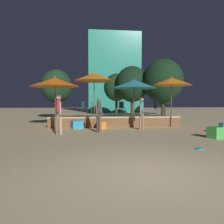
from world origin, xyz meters
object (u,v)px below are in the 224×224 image
Objects in this scene: cube_seat_1 at (102,125)px; patio_umbrella_3 at (171,82)px; frisbee_disc at (200,149)px; bistro_chair_1 at (122,107)px; cube_seat_2 at (77,125)px; bistro_chair_3 at (156,107)px; background_tree_1 at (57,86)px; cube_seat_0 at (215,133)px; background_tree_0 at (165,95)px; patio_umbrella_2 at (55,82)px; person_0 at (59,112)px; background_tree_4 at (116,88)px; patio_umbrella_1 at (94,77)px; background_tree_2 at (132,84)px; patio_umbrella_0 at (134,84)px; person_1 at (99,114)px; bistro_chair_0 at (91,107)px; bistro_chair_2 at (82,107)px; background_tree_3 at (163,81)px; person_3 at (142,112)px.

patio_umbrella_3 is at bearing 6.50° from cube_seat_1.
bistro_chair_1 is at bearing 98.15° from frisbee_disc.
bistro_chair_3 is at bearing 22.56° from cube_seat_2.
background_tree_1 is (-5.05, 5.07, 1.71)m from bistro_chair_1.
background_tree_0 is at bearing 76.71° from cube_seat_0.
patio_umbrella_2 is 8.79m from frisbee_disc.
person_0 is 14.12m from background_tree_4.
background_tree_2 is (4.09, 8.99, 0.37)m from patio_umbrella_1.
person_0 is at bearing 90.54° from bistro_chair_1.
bistro_chair_1 is 8.38m from frisbee_disc.
person_0 is 2.02× the size of bistro_chair_1.
cube_seat_1 is (-2.01, -0.82, -2.37)m from patio_umbrella_0.
background_tree_0 is (4.60, 11.08, 1.22)m from bistro_chair_3.
background_tree_0 is at bearing 26.07° from background_tree_1.
cube_seat_0 is 0.88× the size of cube_seat_2.
person_1 is at bearing -70.17° from background_tree_1.
bistro_chair_0 is 1.07m from bistro_chair_2.
bistro_chair_2 is 15.17m from background_tree_0.
background_tree_2 is (5.08, 9.56, 3.11)m from cube_seat_2.
bistro_chair_0 is 2.13m from bistro_chair_1.
patio_umbrella_3 is 3.36× the size of bistro_chair_2.
bistro_chair_0 is at bearing -130.11° from background_tree_0.
bistro_chair_0 is 8.53m from background_tree_2.
cube_seat_1 is 1.65m from person_1.
person_1 is 0.33× the size of background_tree_2.
background_tree_1 reaches higher than patio_umbrella_0.
bistro_chair_2 is 10.32m from background_tree_4.
cube_seat_0 is (0.23, -4.20, -2.48)m from patio_umbrella_3.
patio_umbrella_3 is (2.19, -0.35, 0.14)m from patio_umbrella_0.
background_tree_3 is (7.52, 6.36, 2.36)m from bistro_chair_2.
patio_umbrella_1 is 10.90m from background_tree_4.
bistro_chair_0 and bistro_chair_2 have the same top height.
background_tree_1 is 6.93m from background_tree_4.
bistro_chair_2 is (1.50, 1.03, -1.46)m from patio_umbrella_2.
person_3 reaches higher than frisbee_disc.
background_tree_4 is at bearing 165.53° from bistro_chair_0.
cube_seat_0 is 6.98m from bistro_chair_1.
bistro_chair_3 is at bearing -85.22° from person_3.
bistro_chair_0 is (-0.35, 4.22, 0.28)m from person_1.
background_tree_4 reaches higher than cube_seat_0.
person_0 is at bearing -122.33° from patio_umbrella_1.
background_tree_0 is at bearing 53.37° from cube_seat_2.
background_tree_4 reaches higher than cube_seat_1.
patio_umbrella_3 is 6.07× the size of cube_seat_1.
bistro_chair_2 is (-3.26, 2.44, 0.24)m from person_3.
background_tree_0 is (9.62, 11.67, 1.22)m from bistro_chair_2.
person_3 reaches higher than cube_seat_2.
cube_seat_1 is at bearing -10.21° from cube_seat_2.
frisbee_disc is (4.09, -5.90, -0.20)m from cube_seat_2.
background_tree_3 is (2.50, 5.77, 2.36)m from bistro_chair_3.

